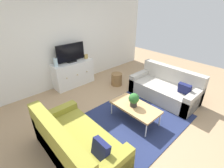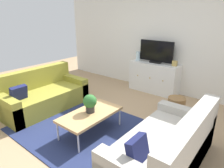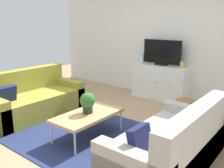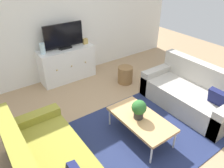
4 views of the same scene
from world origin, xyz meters
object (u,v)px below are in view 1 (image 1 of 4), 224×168
at_px(couch_right_side, 166,89).
at_px(potted_plant, 134,99).
at_px(couch_left_side, 74,146).
at_px(glass_vase, 56,62).
at_px(flat_screen_tv, 71,53).
at_px(mantel_clock, 86,56).
at_px(tv_console, 74,74).
at_px(coffee_table, 135,107).
at_px(wicker_basket, 117,79).

height_order(couch_right_side, potted_plant, couch_right_side).
bearing_deg(couch_left_side, glass_vase, 68.94).
bearing_deg(potted_plant, flat_screen_tv, 91.47).
distance_m(potted_plant, mantel_clock, 2.45).
bearing_deg(couch_right_side, flat_screen_tv, 121.31).
xyz_separation_m(tv_console, glass_vase, (-0.51, 0.00, 0.50)).
bearing_deg(couch_right_side, glass_vase, 129.59).
bearing_deg(tv_console, glass_vase, 179.99).
distance_m(couch_right_side, flat_screen_tv, 2.91).
xyz_separation_m(couch_right_side, flat_screen_tv, (-1.46, 2.39, 0.77)).
xyz_separation_m(coffee_table, flat_screen_tv, (-0.09, 2.44, 0.69)).
bearing_deg(flat_screen_tv, couch_left_side, -120.69).
bearing_deg(wicker_basket, flat_screen_tv, 136.08).
relative_size(couch_left_side, tv_console, 1.40).
distance_m(flat_screen_tv, glass_vase, 0.53).
bearing_deg(flat_screen_tv, couch_right_side, -58.69).
distance_m(couch_left_side, glass_vase, 2.62).
xyz_separation_m(flat_screen_tv, wicker_basket, (0.98, -0.95, -0.84)).
bearing_deg(glass_vase, couch_right_side, -50.41).
bearing_deg(glass_vase, potted_plant, -76.64).
bearing_deg(glass_vase, flat_screen_tv, 2.26).
distance_m(couch_left_side, potted_plant, 1.51).
bearing_deg(glass_vase, tv_console, -0.01).
bearing_deg(couch_right_side, wicker_basket, 108.08).
relative_size(potted_plant, glass_vase, 1.36).
distance_m(coffee_table, glass_vase, 2.55).
height_order(potted_plant, glass_vase, glass_vase).
distance_m(glass_vase, wicker_basket, 1.88).
xyz_separation_m(tv_console, mantel_clock, (0.51, 0.00, 0.45)).
xyz_separation_m(coffee_table, mantel_clock, (0.42, 2.42, 0.48)).
bearing_deg(flat_screen_tv, mantel_clock, -2.26).
xyz_separation_m(couch_right_side, tv_console, (-1.46, 2.37, 0.11)).
height_order(couch_left_side, mantel_clock, mantel_clock).
bearing_deg(mantel_clock, wicker_basket, -62.78).
distance_m(tv_console, wicker_basket, 1.37).
xyz_separation_m(tv_console, wicker_basket, (0.98, -0.93, -0.19)).
relative_size(couch_right_side, coffee_table, 1.63).
height_order(couch_right_side, mantel_clock, mantel_clock).
xyz_separation_m(couch_right_side, potted_plant, (-1.39, -0.02, 0.28)).
relative_size(couch_left_side, flat_screen_tv, 1.99).
relative_size(couch_right_side, mantel_clock, 13.55).
xyz_separation_m(glass_vase, mantel_clock, (1.01, 0.00, -0.05)).
distance_m(tv_console, glass_vase, 0.71).
height_order(coffee_table, tv_console, tv_console).
height_order(glass_vase, mantel_clock, glass_vase).
bearing_deg(couch_left_side, potted_plant, -0.78).
distance_m(coffee_table, tv_console, 2.43).
distance_m(couch_left_side, flat_screen_tv, 2.89).
height_order(couch_left_side, tv_console, couch_left_side).
height_order(tv_console, glass_vase, glass_vase).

